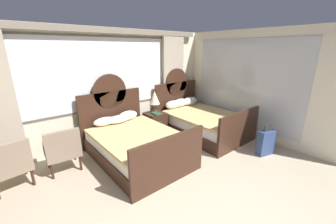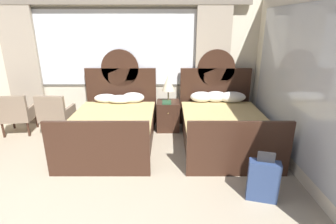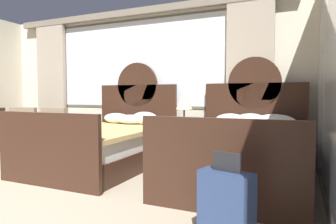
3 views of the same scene
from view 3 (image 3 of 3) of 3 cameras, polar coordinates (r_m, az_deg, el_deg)
name	(u,v)px [view 3 (image 3 of 3)]	position (r m, az deg, el deg)	size (l,w,h in m)	color
wall_back_window	(138,77)	(5.68, -5.72, 6.63)	(6.09, 0.22, 2.70)	beige
bed_near_window	(105,144)	(4.71, -12.02, -5.94)	(1.54, 2.23, 1.69)	#382116
bed_near_mirror	(242,154)	(3.90, 14.01, -7.81)	(1.54, 2.23, 1.69)	#382116
nightstand_between_beds	(184,144)	(4.82, 3.02, -6.08)	(0.48, 0.50, 0.63)	#382116
table_lamp_on_nightstand	(184,99)	(4.76, 3.11, 2.45)	(0.27, 0.27, 0.58)	brown
book_on_nightstand	(180,124)	(4.70, 2.28, -2.26)	(0.18, 0.26, 0.03)	#285133
armchair_by_window_left	(62,130)	(5.84, -19.71, -3.23)	(0.62, 0.62, 0.87)	#84705B
armchair_by_window_centre	(30,128)	(6.42, -24.92, -2.78)	(0.65, 0.65, 0.87)	#84705B
suitcase_on_floor	(226,209)	(2.26, 11.07, -17.84)	(0.42, 0.26, 0.69)	navy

